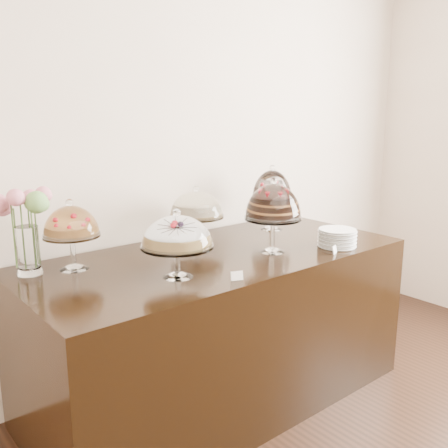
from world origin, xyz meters
TOP-DOWN VIEW (x-y plane):
  - wall_back at (0.00, 3.00)m, footprint 5.00×0.04m
  - display_counter at (0.09, 2.45)m, footprint 2.20×1.00m
  - cake_stand_sugar_sponge at (-0.32, 2.26)m, footprint 0.35×0.35m
  - cake_stand_choco_layer at (0.35, 2.28)m, footprint 0.33×0.33m
  - cake_stand_cheesecake at (0.15, 2.74)m, footprint 0.33×0.33m
  - cake_stand_dark_choco at (0.73, 2.68)m, footprint 0.27×0.27m
  - cake_stand_fruit_tart at (-0.66, 2.70)m, footprint 0.29×0.29m
  - flower_vase at (-0.87, 2.76)m, footprint 0.29×0.28m
  - plate_stack at (0.72, 2.12)m, footprint 0.22×0.22m
  - price_card_left at (-0.13, 2.04)m, footprint 0.06×0.04m
  - price_card_right at (0.60, 2.03)m, footprint 0.06×0.04m

SIDE VIEW (x-z plane):
  - display_counter at x=0.09m, z-range 0.00..0.90m
  - price_card_left at x=-0.13m, z-range 0.90..0.94m
  - price_card_right at x=0.60m, z-range 0.90..0.94m
  - plate_stack at x=0.72m, z-range 0.90..1.01m
  - cake_stand_sugar_sponge at x=-0.32m, z-range 0.94..1.28m
  - cake_stand_cheesecake at x=0.15m, z-range 0.95..1.30m
  - cake_stand_fruit_tart at x=-0.66m, z-range 0.95..1.32m
  - flower_vase at x=-0.87m, z-range 0.95..1.39m
  - cake_stand_choco_layer at x=0.35m, z-range 0.96..1.39m
  - cake_stand_dark_choco at x=0.73m, z-range 0.96..1.40m
  - wall_back at x=0.00m, z-range 0.00..3.00m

